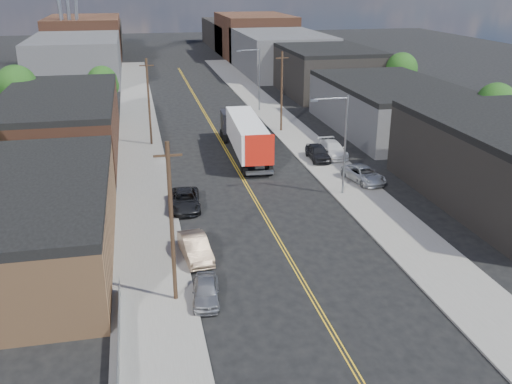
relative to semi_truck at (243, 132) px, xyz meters
name	(u,v)px	position (x,y,z in m)	size (l,w,h in m)	color
ground	(205,114)	(-1.61, 20.90, -2.50)	(260.00, 260.00, 0.00)	black
centerline	(221,141)	(-1.61, 5.90, -2.50)	(0.32, 120.00, 0.01)	gold
sidewalk_left	(140,145)	(-11.11, 5.90, -2.43)	(5.00, 140.00, 0.15)	slate
sidewalk_right	(297,136)	(7.89, 5.90, -2.43)	(5.00, 140.00, 0.15)	slate
warehouse_tan	(21,220)	(-19.61, -21.10, 0.30)	(12.00, 22.00, 5.60)	brown
warehouse_brown	(60,124)	(-19.61, 4.90, 0.80)	(12.00, 26.00, 6.60)	#4F2D1F
industrial_right_b	(390,106)	(20.39, 6.90, 0.55)	(14.00, 24.00, 6.10)	#373739
industrial_right_c	(325,70)	(20.39, 32.90, 1.30)	(14.00, 22.00, 7.60)	black
skyline_left_a	(77,58)	(-21.61, 55.90, 1.50)	(16.00, 30.00, 8.00)	#373739
skyline_right_a	(280,52)	(18.39, 55.90, 1.50)	(16.00, 30.00, 8.00)	#373739
skyline_left_b	(85,39)	(-21.61, 80.90, 2.50)	(16.00, 26.00, 10.00)	#4F2D1F
skyline_right_b	(254,36)	(18.39, 80.90, 2.50)	(16.00, 26.00, 10.00)	#4F2D1F
skyline_left_c	(90,38)	(-21.61, 100.90, 1.00)	(16.00, 40.00, 7.00)	black
skyline_right_c	(240,35)	(18.39, 100.90, 1.00)	(16.00, 40.00, 7.00)	black
streetlight_near	(341,138)	(5.99, -14.10, 2.83)	(3.39, 0.25, 9.00)	gray
streetlight_far	(257,75)	(5.99, 20.90, 2.83)	(3.39, 0.25, 9.00)	gray
utility_pole_left_near	(172,223)	(-9.81, -29.10, 2.64)	(1.60, 0.26, 10.00)	black
utility_pole_left_far	(149,102)	(-9.81, 5.90, 2.64)	(1.60, 0.26, 10.00)	black
utility_pole_right	(282,91)	(6.59, 8.90, 2.64)	(1.60, 0.26, 10.00)	black
chainlink_fence	(118,365)	(-13.11, -35.60, -1.84)	(0.05, 16.00, 1.22)	slate
tree_left_mid	(17,88)	(-25.55, 15.90, 2.98)	(5.10, 5.04, 8.37)	black
tree_left_far	(103,83)	(-15.55, 22.90, 2.06)	(4.35, 4.20, 6.97)	black
tree_right_near	(496,105)	(28.45, -3.10, 2.37)	(4.60, 4.48, 7.44)	black
tree_right_far	(402,71)	(28.45, 20.90, 2.68)	(4.85, 4.76, 7.91)	black
semi_truck	(243,132)	(0.00, 0.00, 0.00)	(3.49, 16.86, 4.39)	silver
car_left_a	(206,291)	(-8.01, -29.54, -1.82)	(1.61, 4.01, 1.36)	#939498
car_left_b	(195,248)	(-8.01, -23.78, -1.70)	(1.69, 4.86, 1.60)	#8C735B
car_left_c	(185,200)	(-7.84, -14.45, -1.75)	(2.48, 5.38, 1.50)	black
car_right_lot_a	(364,174)	(9.39, -11.67, -1.63)	(2.41, 5.23, 1.45)	#B9BDBF
car_right_lot_b	(333,149)	(9.29, -3.10, -1.57)	(2.19, 5.38, 1.56)	silver
car_right_lot_c	(318,152)	(7.28, -4.07, -1.54)	(1.93, 4.79, 1.63)	black
car_ahead_truck	(262,140)	(2.80, 2.90, -1.85)	(2.15, 4.66, 1.30)	black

